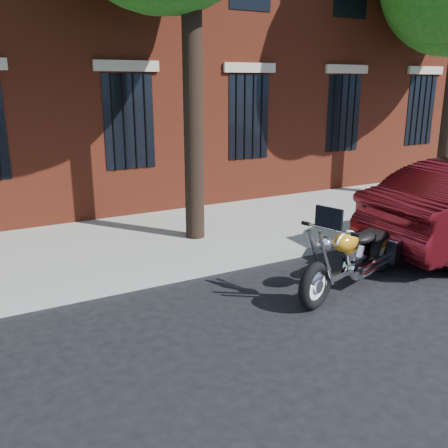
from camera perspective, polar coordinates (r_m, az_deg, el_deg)
ground at (r=7.12m, az=3.30°, el=-9.32°), size 120.00×120.00×0.00m
curb at (r=8.20m, az=-1.83°, el=-5.23°), size 40.00×0.16×0.15m
sidewalk at (r=9.81m, az=-6.84°, el=-1.71°), size 40.00×3.60×0.15m
motorcycle at (r=7.85m, az=15.00°, el=-3.65°), size 2.77×1.31×1.40m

